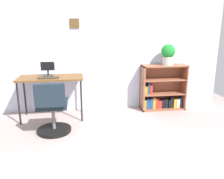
{
  "coord_description": "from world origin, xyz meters",
  "views": [
    {
      "loc": [
        -0.2,
        -2.24,
        1.55
      ],
      "look_at": [
        0.32,
        1.45,
        0.56
      ],
      "focal_mm": 36.67,
      "sensor_mm": 36.0,
      "label": 1
    }
  ],
  "objects_px": {
    "keyboard": "(48,78)",
    "office_chair": "(53,112)",
    "monitor": "(48,69)",
    "potted_plant_on_shelf": "(168,54)",
    "bookshelf_low": "(162,90)",
    "desk": "(51,80)"
  },
  "relations": [
    {
      "from": "keyboard",
      "to": "office_chair",
      "type": "bearing_deg",
      "value": -79.58
    },
    {
      "from": "monitor",
      "to": "office_chair",
      "type": "xyz_separation_m",
      "value": [
        0.13,
        -0.75,
        -0.51
      ]
    },
    {
      "from": "desk",
      "to": "office_chair",
      "type": "bearing_deg",
      "value": -83.35
    },
    {
      "from": "keyboard",
      "to": "potted_plant_on_shelf",
      "type": "distance_m",
      "value": 2.23
    },
    {
      "from": "office_chair",
      "to": "potted_plant_on_shelf",
      "type": "distance_m",
      "value": 2.37
    },
    {
      "from": "office_chair",
      "to": "potted_plant_on_shelf",
      "type": "xyz_separation_m",
      "value": [
        2.09,
        0.82,
        0.75
      ]
    },
    {
      "from": "desk",
      "to": "monitor",
      "type": "xyz_separation_m",
      "value": [
        -0.05,
        0.1,
        0.18
      ]
    },
    {
      "from": "monitor",
      "to": "keyboard",
      "type": "height_order",
      "value": "monitor"
    },
    {
      "from": "potted_plant_on_shelf",
      "to": "office_chair",
      "type": "bearing_deg",
      "value": -158.5
    },
    {
      "from": "monitor",
      "to": "potted_plant_on_shelf",
      "type": "height_order",
      "value": "potted_plant_on_shelf"
    },
    {
      "from": "desk",
      "to": "office_chair",
      "type": "distance_m",
      "value": 0.74
    },
    {
      "from": "office_chair",
      "to": "bookshelf_low",
      "type": "bearing_deg",
      "value": 23.39
    },
    {
      "from": "desk",
      "to": "office_chair",
      "type": "xyz_separation_m",
      "value": [
        0.08,
        -0.65,
        -0.34
      ]
    },
    {
      "from": "monitor",
      "to": "office_chair",
      "type": "relative_size",
      "value": 0.3
    },
    {
      "from": "desk",
      "to": "bookshelf_low",
      "type": "relative_size",
      "value": 1.25
    },
    {
      "from": "potted_plant_on_shelf",
      "to": "keyboard",
      "type": "bearing_deg",
      "value": -172.68
    },
    {
      "from": "monitor",
      "to": "keyboard",
      "type": "distance_m",
      "value": 0.24
    },
    {
      "from": "monitor",
      "to": "bookshelf_low",
      "type": "xyz_separation_m",
      "value": [
        2.15,
        0.13,
        -0.49
      ]
    },
    {
      "from": "bookshelf_low",
      "to": "potted_plant_on_shelf",
      "type": "height_order",
      "value": "potted_plant_on_shelf"
    },
    {
      "from": "monitor",
      "to": "office_chair",
      "type": "height_order",
      "value": "monitor"
    },
    {
      "from": "bookshelf_low",
      "to": "potted_plant_on_shelf",
      "type": "xyz_separation_m",
      "value": [
        0.06,
        -0.05,
        0.72
      ]
    },
    {
      "from": "keyboard",
      "to": "bookshelf_low",
      "type": "xyz_separation_m",
      "value": [
        2.13,
        0.33,
        -0.38
      ]
    }
  ]
}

